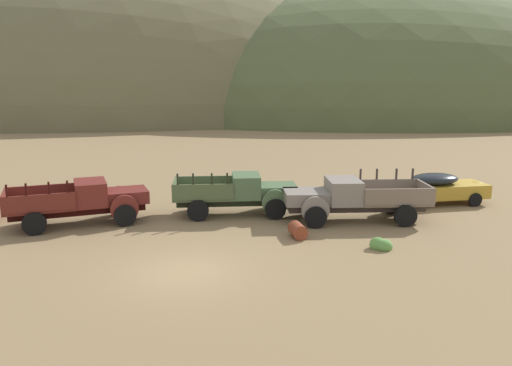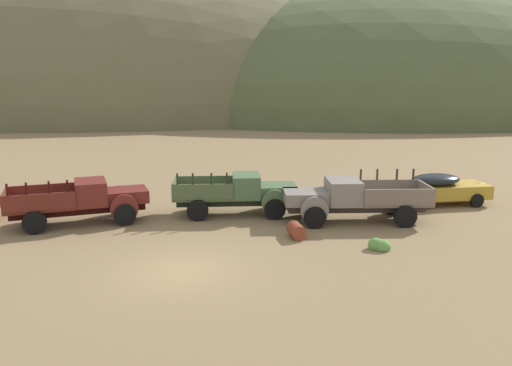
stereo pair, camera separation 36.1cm
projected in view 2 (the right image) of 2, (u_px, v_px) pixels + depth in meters
The scene contains 9 objects.
ground_plane at pixel (182, 271), 17.09m from camera, with size 300.00×300.00×0.00m, color olive.
hill_far_right at pixel (111, 114), 86.21m from camera, with size 111.68×57.75×45.85m, color brown.
hill_far_left at pixel (386, 113), 88.95m from camera, with size 90.27×64.57×39.92m, color #4C5633.
truck_oxblood at pixel (89, 200), 22.56m from camera, with size 6.17×3.37×2.16m.
truck_weathered_green at pixel (244, 193), 23.93m from camera, with size 5.75×2.48×2.16m.
truck_primer_gray at pixel (345, 199), 22.79m from camera, with size 6.51×2.77×2.16m.
car_mustard at pixel (443, 188), 25.83m from camera, with size 5.09×2.18×1.57m.
oil_drum_tipped at pixel (296, 231), 20.56m from camera, with size 0.67×0.96×0.59m.
bush_between_trucks at pixel (379, 246), 19.18m from camera, with size 0.83×0.70×0.56m.
Camera 2 is at (0.64, -16.29, 6.39)m, focal length 36.09 mm.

